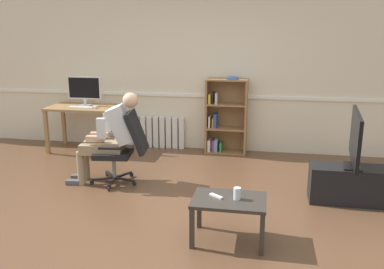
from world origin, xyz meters
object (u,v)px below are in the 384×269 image
(keyboard, at_px, (81,107))
(drinking_glass, at_px, (237,193))
(person_seated, at_px, (110,136))
(coffee_table, at_px, (229,205))
(imac_monitor, at_px, (84,89))
(spare_remote, at_px, (216,196))
(tv_stand, at_px, (351,185))
(computer_mouse, at_px, (95,107))
(radiator, at_px, (159,132))
(tv_screen, at_px, (356,139))
(bookshelf, at_px, (224,118))
(computer_desk, at_px, (83,113))
(office_chair, at_px, (124,145))

(keyboard, height_order, drinking_glass, keyboard)
(person_seated, xyz_separation_m, coffee_table, (1.68, -1.28, -0.28))
(person_seated, bearing_deg, imac_monitor, -152.08)
(spare_remote, bearing_deg, tv_stand, 163.98)
(computer_mouse, relative_size, spare_remote, 0.67)
(radiator, height_order, spare_remote, radiator)
(radiator, bearing_deg, tv_screen, -33.35)
(tv_screen, relative_size, spare_remote, 6.72)
(tv_screen, bearing_deg, person_seated, 94.50)
(drinking_glass, bearing_deg, imac_monitor, 135.26)
(tv_screen, xyz_separation_m, drinking_glass, (-1.27, -1.18, -0.29))
(radiator, xyz_separation_m, person_seated, (-0.19, -1.76, 0.38))
(computer_mouse, bearing_deg, person_seated, -59.56)
(imac_monitor, relative_size, person_seated, 0.47)
(tv_screen, bearing_deg, tv_stand, 90.00)
(coffee_table, bearing_deg, bookshelf, 97.03)
(computer_desk, relative_size, imac_monitor, 1.91)
(bookshelf, height_order, tv_screen, bookshelf)
(radiator, relative_size, tv_stand, 0.93)
(bookshelf, bearing_deg, keyboard, -169.27)
(drinking_glass, bearing_deg, keyboard, 137.43)
(keyboard, bearing_deg, bookshelf, 10.73)
(person_seated, distance_m, spare_remote, 2.01)
(computer_desk, xyz_separation_m, coffee_table, (2.70, -2.65, -0.27))
(computer_desk, relative_size, tv_screen, 1.10)
(radiator, bearing_deg, bookshelf, -4.82)
(computer_mouse, bearing_deg, imac_monitor, 142.53)
(computer_desk, xyz_separation_m, office_chair, (1.19, -1.35, -0.12))
(computer_desk, distance_m, spare_remote, 3.68)
(computer_desk, bearing_deg, office_chair, -48.64)
(keyboard, height_order, computer_mouse, computer_mouse)
(bookshelf, distance_m, office_chair, 2.01)
(office_chair, bearing_deg, drinking_glass, 44.13)
(drinking_glass, bearing_deg, tv_stand, 42.93)
(bookshelf, bearing_deg, tv_screen, -46.05)
(keyboard, xyz_separation_m, office_chair, (1.15, -1.21, -0.24))
(radiator, xyz_separation_m, tv_stand, (2.83, -1.86, -0.05))
(office_chair, height_order, tv_stand, office_chair)
(imac_monitor, bearing_deg, computer_mouse, -37.47)
(computer_desk, relative_size, computer_mouse, 11.04)
(computer_mouse, height_order, radiator, computer_mouse)
(bookshelf, xyz_separation_m, person_seated, (-1.32, -1.67, 0.07))
(keyboard, height_order, coffee_table, keyboard)
(imac_monitor, bearing_deg, bookshelf, 5.37)
(keyboard, height_order, radiator, keyboard)
(coffee_table, bearing_deg, person_seated, 142.73)
(spare_remote, bearing_deg, office_chair, -97.15)
(keyboard, relative_size, bookshelf, 0.32)
(spare_remote, bearing_deg, drinking_glass, 120.52)
(tv_screen, height_order, spare_remote, tv_screen)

